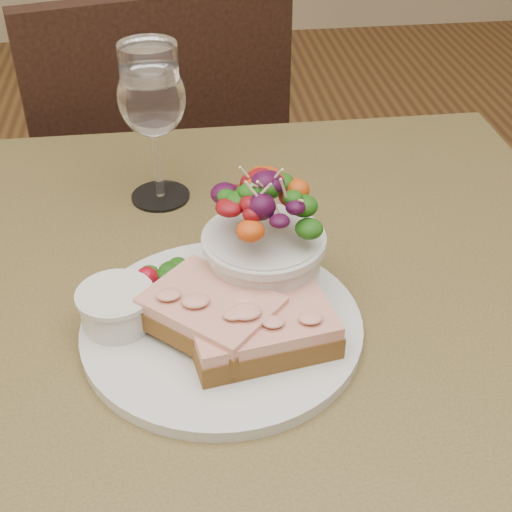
{
  "coord_description": "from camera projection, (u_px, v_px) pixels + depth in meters",
  "views": [
    {
      "loc": [
        -0.05,
        -0.53,
        1.2
      ],
      "look_at": [
        0.02,
        0.0,
        0.81
      ],
      "focal_mm": 50.0,
      "sensor_mm": 36.0,
      "label": 1
    }
  ],
  "objects": [
    {
      "name": "wine_glass",
      "position": [
        152.0,
        102.0,
        0.79
      ],
      "size": [
        0.08,
        0.08,
        0.18
      ],
      "color": "white",
      "rests_on": "cafe_table"
    },
    {
      "name": "dinner_plate",
      "position": [
        222.0,
        327.0,
        0.66
      ],
      "size": [
        0.26,
        0.26,
        0.01
      ],
      "primitive_type": "cylinder",
      "color": "silver",
      "rests_on": "cafe_table"
    },
    {
      "name": "salad_bowl",
      "position": [
        264.0,
        237.0,
        0.67
      ],
      "size": [
        0.11,
        0.11,
        0.13
      ],
      "color": "silver",
      "rests_on": "dinner_plate"
    },
    {
      "name": "sandwich_back",
      "position": [
        212.0,
        312.0,
        0.63
      ],
      "size": [
        0.14,
        0.14,
        0.03
      ],
      "rotation": [
        0.0,
        0.0,
        -0.75
      ],
      "color": "#462D12",
      "rests_on": "dinner_plate"
    },
    {
      "name": "ramekin",
      "position": [
        116.0,
        306.0,
        0.65
      ],
      "size": [
        0.07,
        0.07,
        0.04
      ],
      "color": "silver",
      "rests_on": "dinner_plate"
    },
    {
      "name": "chair_far",
      "position": [
        157.0,
        265.0,
        1.51
      ],
      "size": [
        0.51,
        0.51,
        0.9
      ],
      "rotation": [
        0.0,
        0.0,
        3.39
      ],
      "color": "black",
      "rests_on": "ground"
    },
    {
      "name": "garnish",
      "position": [
        157.0,
        275.0,
        0.7
      ],
      "size": [
        0.05,
        0.04,
        0.02
      ],
      "color": "black",
      "rests_on": "dinner_plate"
    },
    {
      "name": "sandwich_front",
      "position": [
        259.0,
        324.0,
        0.63
      ],
      "size": [
        0.14,
        0.11,
        0.03
      ],
      "rotation": [
        0.0,
        0.0,
        0.17
      ],
      "color": "#462D12",
      "rests_on": "dinner_plate"
    },
    {
      "name": "cafe_table",
      "position": [
        241.0,
        382.0,
        0.75
      ],
      "size": [
        0.8,
        0.8,
        0.75
      ],
      "color": "#44391D",
      "rests_on": "ground"
    }
  ]
}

